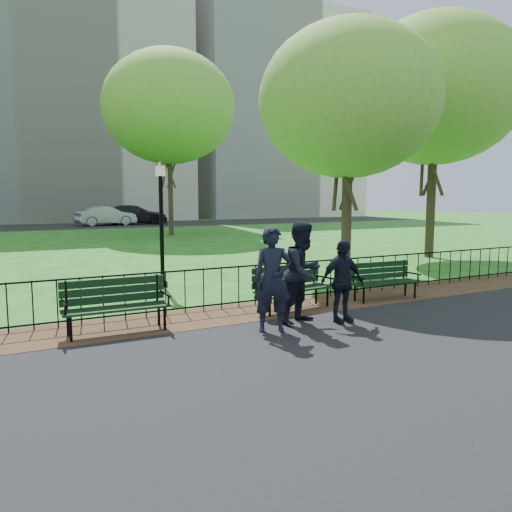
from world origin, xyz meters
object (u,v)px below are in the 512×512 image
park_bench_right_a (383,277)px  sedan_dark (135,215)px  person_left (273,280)px  tree_far_e (169,107)px  park_bench_main (282,282)px  tree_mid_e (436,91)px  person_right (342,281)px  lamppost (161,219)px  sedan_silver (106,216)px  person_mid (303,272)px  park_bench_left_a (115,300)px  tree_near_e (349,101)px

park_bench_right_a → sedan_dark: size_ratio=0.30×
park_bench_right_a → person_left: size_ratio=0.92×
tree_far_e → person_left: 23.84m
park_bench_main → park_bench_right_a: (2.70, 0.01, -0.09)m
tree_mid_e → person_right: 12.81m
lamppost → tree_mid_e: 12.23m
sedan_silver → person_mid: bearing=165.4°
lamppost → sedan_silver: lamppost is taller
park_bench_left_a → park_bench_right_a: bearing=0.5°
park_bench_right_a → sedan_silver: (0.47, 33.20, 0.26)m
park_bench_right_a → tree_far_e: 22.24m
person_right → sedan_silver: 34.55m
park_bench_main → tree_mid_e: size_ratio=0.21×
park_bench_right_a → person_right: (-2.15, -1.25, 0.25)m
tree_near_e → person_mid: tree_near_e is taller
park_bench_right_a → person_mid: size_ratio=0.89×
park_bench_left_a → sedan_silver: 33.81m
park_bench_main → park_bench_left_a: 3.32m
tree_far_e → person_left: size_ratio=6.05×
tree_mid_e → person_left: tree_mid_e is taller
park_bench_right_a → tree_far_e: bearing=88.8°
tree_near_e → tree_mid_e: size_ratio=0.81×
tree_far_e → person_mid: tree_far_e is taller
tree_near_e → person_mid: size_ratio=3.93×
tree_near_e → person_right: tree_near_e is taller
park_bench_main → tree_far_e: bearing=70.0°
park_bench_right_a → tree_mid_e: tree_mid_e is taller
park_bench_right_a → sedan_dark: bearing=88.9°
park_bench_main → person_mid: (-0.09, -0.93, 0.34)m
park_bench_right_a → sedan_dark: (3.08, 34.23, 0.29)m
sedan_dark → tree_near_e: bearing=-167.3°
park_bench_right_a → person_left: 3.83m
park_bench_right_a → tree_near_e: 6.01m
person_right → park_bench_main: bearing=114.6°
park_bench_main → tree_far_e: 22.62m
tree_mid_e → sedan_dark: bearing=98.3°
park_bench_main → person_left: (-0.90, -1.20, 0.31)m
person_left → person_right: (1.46, -0.04, -0.14)m
sedan_dark → tree_mid_e: bearing=-156.3°
person_left → tree_mid_e: bearing=53.2°
park_bench_left_a → person_left: 2.74m
person_mid → tree_mid_e: bearing=11.5°
person_left → lamppost: bearing=115.8°
park_bench_left_a → person_left: person_left is taller
person_right → lamppost: bearing=109.6°
tree_far_e → park_bench_right_a: bearing=-95.3°
tree_mid_e → person_mid: bearing=-147.8°
park_bench_right_a → lamppost: 5.72m
park_bench_left_a → tree_far_e: tree_far_e is taller
park_bench_left_a → park_bench_right_a: (6.03, -0.02, -0.05)m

